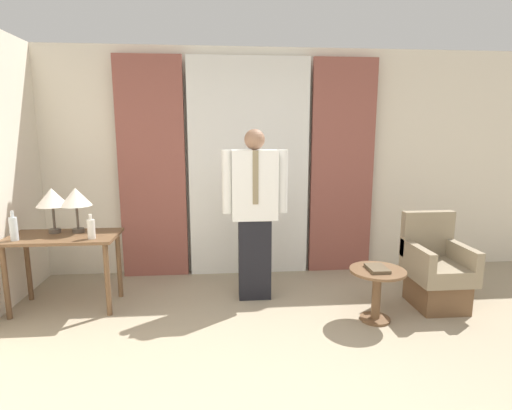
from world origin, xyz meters
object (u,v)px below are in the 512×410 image
object	(u,v)px
bottle_by_lamp	(14,228)
person	(255,209)
side_table	(377,286)
table_lamp_right	(76,198)
bottle_near_edge	(91,229)
table_lamp_left	(52,198)
book	(377,268)
armchair	(436,272)
desk	(64,248)

from	to	relation	value
bottle_by_lamp	person	size ratio (longest dim) A/B	0.16
side_table	person	bearing A→B (deg)	149.88
person	side_table	bearing A→B (deg)	-30.12
table_lamp_right	bottle_by_lamp	distance (m)	0.59
bottle_near_edge	side_table	size ratio (longest dim) A/B	0.46
side_table	table_lamp_left	bearing A→B (deg)	167.87
person	bottle_near_edge	bearing A→B (deg)	-172.07
bottle_by_lamp	book	distance (m)	3.35
bottle_near_edge	table_lamp_left	bearing A→B (deg)	149.52
armchair	book	distance (m)	0.80
table_lamp_left	person	xyz separation A→B (m)	(1.99, -0.04, -0.13)
bottle_near_edge	bottle_by_lamp	world-z (taller)	bottle_by_lamp
bottle_by_lamp	armchair	bearing A→B (deg)	-1.74
table_lamp_left	desk	bearing A→B (deg)	-44.30
desk	armchair	bearing A→B (deg)	-4.23
table_lamp_right	bottle_near_edge	xyz separation A→B (m)	(0.21, -0.25, -0.25)
desk	book	size ratio (longest dim) A/B	4.30
desk	armchair	world-z (taller)	armchair
bottle_by_lamp	armchair	size ratio (longest dim) A/B	0.30
bottle_by_lamp	side_table	size ratio (longest dim) A/B	0.55
desk	side_table	size ratio (longest dim) A/B	2.05
bottle_by_lamp	desk	bearing A→B (deg)	21.91
bottle_near_edge	bottle_by_lamp	size ratio (longest dim) A/B	0.84
table_lamp_right	bottle_near_edge	size ratio (longest dim) A/B	1.92
bottle_by_lamp	book	xyz separation A→B (m)	(3.31, -0.41, -0.35)
table_lamp_left	table_lamp_right	bearing A→B (deg)	0.00
table_lamp_left	bottle_near_edge	distance (m)	0.56
desk	bottle_near_edge	size ratio (longest dim) A/B	4.43
book	armchair	bearing A→B (deg)	21.68
bottle_near_edge	person	bearing A→B (deg)	7.93
table_lamp_left	armchair	world-z (taller)	table_lamp_left
bottle_by_lamp	book	world-z (taller)	bottle_by_lamp
table_lamp_right	armchair	xyz separation A→B (m)	(3.55, -0.38, -0.74)
bottle_near_edge	side_table	xyz separation A→B (m)	(2.63, -0.40, -0.50)
bottle_by_lamp	side_table	distance (m)	3.38
desk	book	xyz separation A→B (m)	(2.94, -0.56, -0.11)
table_lamp_left	table_lamp_right	xyz separation A→B (m)	(0.23, 0.00, 0.00)
book	table_lamp_right	bearing A→B (deg)	166.64
desk	bottle_near_edge	world-z (taller)	bottle_near_edge
bottle_by_lamp	person	distance (m)	2.26
book	table_lamp_left	bearing A→B (deg)	167.60
table_lamp_right	bottle_by_lamp	bearing A→B (deg)	-151.79
table_lamp_left	armchair	distance (m)	3.87
table_lamp_right	person	bearing A→B (deg)	-1.22
side_table	table_lamp_right	bearing A→B (deg)	166.94
person	armchair	size ratio (longest dim) A/B	1.90
bottle_near_edge	bottle_by_lamp	distance (m)	0.69
person	armchair	bearing A→B (deg)	-10.89
desk	table_lamp_left	distance (m)	0.50
bottle_near_edge	book	distance (m)	2.67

